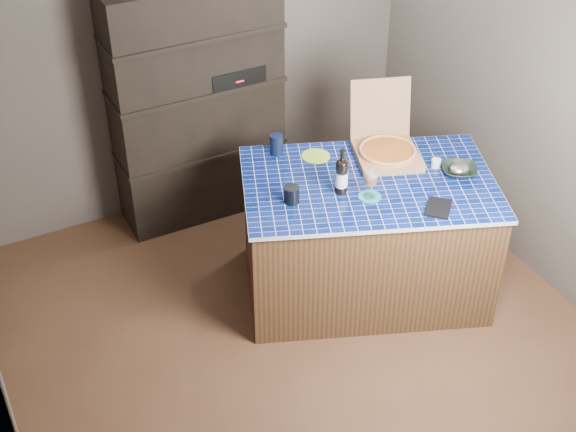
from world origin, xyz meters
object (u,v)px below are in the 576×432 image
pizza_box (386,148)px  mead_bottle (342,176)px  kitchen_island (365,236)px  bowl (459,170)px  wine_glass (371,178)px  dvd_case (439,208)px

pizza_box → mead_bottle: size_ratio=1.96×
pizza_box → kitchen_island: bearing=-122.6°
kitchen_island → bowl: bowl is taller
kitchen_island → wine_glass: bearing=-100.3°
dvd_case → bowl: bearing=80.4°
pizza_box → wine_glass: size_ratio=3.09×
kitchen_island → mead_bottle: mead_bottle is taller
pizza_box → bowl: pizza_box is taller
mead_bottle → bowl: bearing=-12.4°
pizza_box → mead_bottle: (-0.46, -0.22, 0.06)m
dvd_case → pizza_box: bearing=130.3°
bowl → dvd_case: bearing=-143.6°
wine_glass → pizza_box: bearing=45.4°
mead_bottle → wine_glass: (0.13, -0.13, 0.02)m
mead_bottle → wine_glass: size_ratio=1.58×
mead_bottle → bowl: size_ratio=1.37×
kitchen_island → wine_glass: wine_glass is taller
kitchen_island → pizza_box: bearing=60.0°
mead_bottle → wine_glass: mead_bottle is taller
kitchen_island → mead_bottle: size_ratio=6.05×
kitchen_island → bowl: size_ratio=8.32×
wine_glass → bowl: 0.64m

